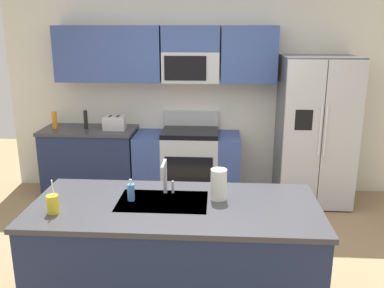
% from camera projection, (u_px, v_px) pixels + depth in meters
% --- Properties ---
extents(ground_plane, '(9.00, 9.00, 0.00)m').
position_uv_depth(ground_plane, '(190.00, 270.00, 3.90)').
color(ground_plane, '#997A56').
rests_on(ground_plane, ground).
extents(kitchen_wall_unit, '(5.20, 0.43, 2.60)m').
position_uv_depth(kitchen_wall_unit, '(190.00, 83.00, 5.51)').
color(kitchen_wall_unit, silver).
rests_on(kitchen_wall_unit, ground).
extents(back_counter, '(1.22, 0.63, 0.90)m').
position_uv_depth(back_counter, '(91.00, 161.00, 5.59)').
color(back_counter, '#1E2A4D').
rests_on(back_counter, ground).
extents(range_oven, '(1.36, 0.61, 1.10)m').
position_uv_depth(range_oven, '(187.00, 164.00, 5.52)').
color(range_oven, '#B7BABF').
rests_on(range_oven, ground).
extents(refrigerator, '(0.90, 0.76, 1.85)m').
position_uv_depth(refrigerator, '(315.00, 131.00, 5.22)').
color(refrigerator, '#4C4F54').
rests_on(refrigerator, ground).
extents(island_counter, '(2.16, 0.96, 0.90)m').
position_uv_depth(island_counter, '(176.00, 257.00, 3.26)').
color(island_counter, '#1E2A4D').
rests_on(island_counter, ground).
extents(toaster, '(0.28, 0.16, 0.18)m').
position_uv_depth(toaster, '(114.00, 123.00, 5.38)').
color(toaster, '#B7BABF').
rests_on(toaster, back_counter).
extents(pepper_mill, '(0.05, 0.05, 0.24)m').
position_uv_depth(pepper_mill, '(86.00, 120.00, 5.44)').
color(pepper_mill, black).
rests_on(pepper_mill, back_counter).
extents(bottle_orange, '(0.07, 0.07, 0.22)m').
position_uv_depth(bottle_orange, '(54.00, 120.00, 5.46)').
color(bottle_orange, orange).
rests_on(bottle_orange, back_counter).
extents(sink_faucet, '(0.09, 0.21, 0.28)m').
position_uv_depth(sink_faucet, '(165.00, 174.00, 3.28)').
color(sink_faucet, '#B7BABF').
rests_on(sink_faucet, island_counter).
extents(drink_cup_yellow, '(0.08, 0.08, 0.25)m').
position_uv_depth(drink_cup_yellow, '(53.00, 204.00, 2.97)').
color(drink_cup_yellow, yellow).
rests_on(drink_cup_yellow, island_counter).
extents(soap_dispenser, '(0.06, 0.06, 0.17)m').
position_uv_depth(soap_dispenser, '(131.00, 192.00, 3.19)').
color(soap_dispenser, '#4C8CD8').
rests_on(soap_dispenser, island_counter).
extents(paper_towel_roll, '(0.12, 0.12, 0.24)m').
position_uv_depth(paper_towel_roll, '(219.00, 184.00, 3.20)').
color(paper_towel_roll, white).
rests_on(paper_towel_roll, island_counter).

